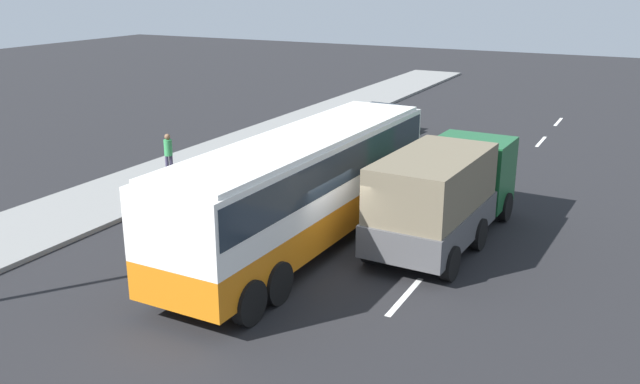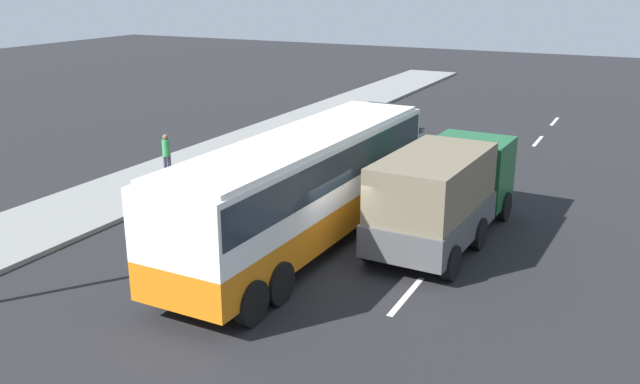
{
  "view_description": "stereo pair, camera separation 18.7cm",
  "coord_description": "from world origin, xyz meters",
  "px_view_note": "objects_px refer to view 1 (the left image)",
  "views": [
    {
      "loc": [
        -15.73,
        -7.77,
        7.71
      ],
      "look_at": [
        1.64,
        1.16,
        1.52
      ],
      "focal_mm": 38.07,
      "sensor_mm": 36.0,
      "label": 1
    },
    {
      "loc": [
        -15.82,
        -7.6,
        7.71
      ],
      "look_at": [
        1.64,
        1.16,
        1.52
      ],
      "focal_mm": 38.07,
      "sensor_mm": 36.0,
      "label": 2
    }
  ],
  "objects_px": {
    "cargo_truck": "(445,191)",
    "car_yellow_taxi": "(378,120)",
    "coach_bus": "(305,179)",
    "pedestrian_near_curb": "(168,152)"
  },
  "relations": [
    {
      "from": "coach_bus",
      "to": "car_yellow_taxi",
      "type": "xyz_separation_m",
      "value": [
        14.64,
        3.76,
        -1.29
      ]
    },
    {
      "from": "car_yellow_taxi",
      "to": "pedestrian_near_curb",
      "type": "xyz_separation_m",
      "value": [
        -10.95,
        4.36,
        0.32
      ]
    },
    {
      "from": "cargo_truck",
      "to": "pedestrian_near_curb",
      "type": "distance_m",
      "value": 11.73
    },
    {
      "from": "cargo_truck",
      "to": "car_yellow_taxi",
      "type": "xyz_separation_m",
      "value": [
        12.33,
        7.28,
        -0.78
      ]
    },
    {
      "from": "pedestrian_near_curb",
      "to": "car_yellow_taxi",
      "type": "bearing_deg",
      "value": -69.44
    },
    {
      "from": "coach_bus",
      "to": "pedestrian_near_curb",
      "type": "bearing_deg",
      "value": 66.89
    },
    {
      "from": "coach_bus",
      "to": "car_yellow_taxi",
      "type": "height_order",
      "value": "coach_bus"
    },
    {
      "from": "pedestrian_near_curb",
      "to": "coach_bus",
      "type": "bearing_deg",
      "value": -162.17
    },
    {
      "from": "coach_bus",
      "to": "cargo_truck",
      "type": "bearing_deg",
      "value": -55.45
    },
    {
      "from": "coach_bus",
      "to": "cargo_truck",
      "type": "xyz_separation_m",
      "value": [
        2.31,
        -3.52,
        -0.51
      ]
    }
  ]
}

